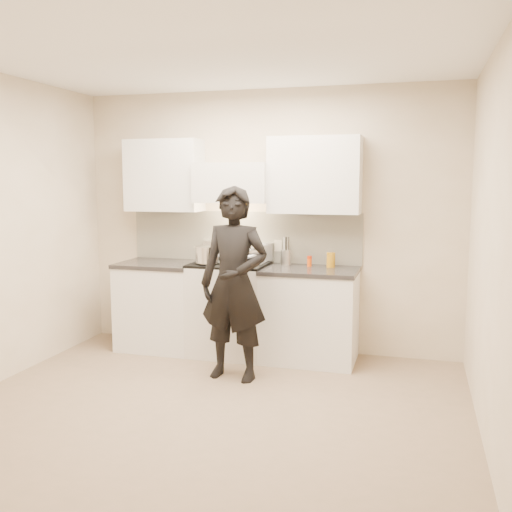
# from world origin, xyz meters

# --- Properties ---
(ground_plane) EXTENTS (4.00, 4.00, 0.00)m
(ground_plane) POSITION_xyz_m (0.00, 0.00, 0.00)
(ground_plane) COLOR #896F58
(room_shell) EXTENTS (4.04, 3.54, 2.70)m
(room_shell) POSITION_xyz_m (-0.06, 0.37, 1.60)
(room_shell) COLOR beige
(room_shell) RESTS_ON ground
(stove) EXTENTS (0.76, 0.65, 0.96)m
(stove) POSITION_xyz_m (-0.30, 1.42, 0.47)
(stove) COLOR silver
(stove) RESTS_ON ground
(counter_right) EXTENTS (0.92, 0.67, 0.92)m
(counter_right) POSITION_xyz_m (0.53, 1.43, 0.46)
(counter_right) COLOR silver
(counter_right) RESTS_ON ground
(counter_left) EXTENTS (0.82, 0.67, 0.92)m
(counter_left) POSITION_xyz_m (-1.08, 1.43, 0.46)
(counter_left) COLOR silver
(counter_left) RESTS_ON ground
(wok) EXTENTS (0.38, 0.45, 0.30)m
(wok) POSITION_xyz_m (-0.16, 1.57, 1.06)
(wok) COLOR silver
(wok) RESTS_ON stove
(stock_pot) EXTENTS (0.34, 0.32, 0.17)m
(stock_pot) POSITION_xyz_m (-0.48, 1.28, 1.04)
(stock_pot) COLOR silver
(stock_pot) RESTS_ON stove
(utensil_crock) EXTENTS (0.11, 0.11, 0.28)m
(utensil_crock) POSITION_xyz_m (0.24, 1.63, 1.01)
(utensil_crock) COLOR silver
(utensil_crock) RESTS_ON counter_right
(spice_jar) EXTENTS (0.05, 0.05, 0.11)m
(spice_jar) POSITION_xyz_m (0.49, 1.56, 0.97)
(spice_jar) COLOR #D54607
(spice_jar) RESTS_ON counter_right
(oil_glass) EXTENTS (0.08, 0.08, 0.15)m
(oil_glass) POSITION_xyz_m (0.71, 1.57, 0.99)
(oil_glass) COLOR #AC7410
(oil_glass) RESTS_ON counter_right
(person) EXTENTS (0.67, 0.47, 1.73)m
(person) POSITION_xyz_m (-0.03, 0.73, 0.86)
(person) COLOR black
(person) RESTS_ON ground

